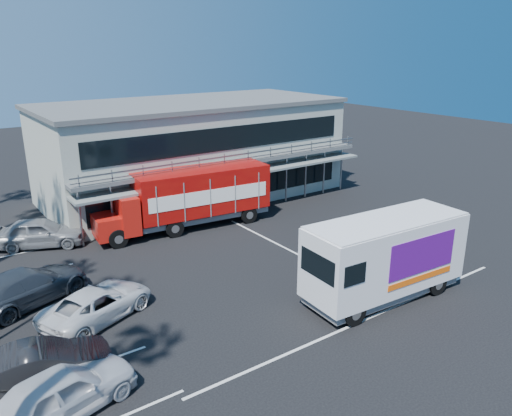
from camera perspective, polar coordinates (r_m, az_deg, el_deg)
ground at (r=26.48m, az=3.01°, el=-7.09°), size 120.00×120.00×0.00m
building at (r=38.89m, az=-7.20°, el=6.70°), size 22.40×12.00×7.30m
red_truck at (r=32.12m, az=-7.49°, el=1.36°), size 11.48×3.75×3.80m
white_van at (r=23.69m, az=14.50°, el=-5.40°), size 8.06×3.21×3.86m
parked_car_a at (r=17.88m, az=-21.32°, el=-19.04°), size 5.23×3.19×1.66m
parked_car_b at (r=19.46m, az=-23.17°, el=-16.21°), size 4.83×2.24×1.53m
parked_car_c at (r=22.84m, az=-17.68°, el=-10.37°), size 5.60×4.14×1.41m
parked_car_d at (r=25.19m, az=-24.74°, el=-8.15°), size 6.18×4.32×1.66m
parked_car_e at (r=31.75m, az=-23.45°, el=-2.59°), size 5.41×3.90×1.71m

